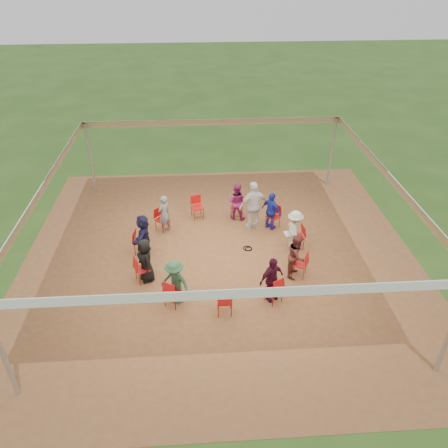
{
  "coord_description": "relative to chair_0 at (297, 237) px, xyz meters",
  "views": [
    {
      "loc": [
        -0.65,
        -11.77,
        8.73
      ],
      "look_at": [
        0.15,
        0.3,
        1.1
      ],
      "focal_mm": 35.0,
      "sensor_mm": 36.0,
      "label": 1
    }
  ],
  "objects": [
    {
      "name": "person_seated_1",
      "position": [
        -0.7,
        1.3,
        0.28
      ],
      "size": [
        0.88,
        0.93,
        1.46
      ],
      "primitive_type": "imported",
      "rotation": [
        0.0,
        0.0,
        2.27
      ],
      "color": "#1E2A9F",
      "rests_on": "ground"
    },
    {
      "name": "tent",
      "position": [
        -2.65,
        -0.34,
        1.92
      ],
      "size": [
        10.33,
        10.33,
        3.0
      ],
      "color": "#B2B2B7",
      "rests_on": "ground"
    },
    {
      "name": "chair_0",
      "position": [
        0.0,
        0.0,
        0.0
      ],
      "size": [
        0.49,
        0.47,
        0.9
      ],
      "primitive_type": null,
      "rotation": [
        0.0,
        0.0,
        1.7
      ],
      "color": "red",
      "rests_on": "ground"
    },
    {
      "name": "laptop",
      "position": [
        -0.28,
        -0.04,
        0.24
      ],
      "size": [
        0.31,
        0.37,
        0.23
      ],
      "rotation": [
        0.0,
        0.0,
        1.7
      ],
      "color": "#B7B7BC",
      "rests_on": "ground"
    },
    {
      "name": "person_seated_2",
      "position": [
        -1.9,
        2.09,
        0.28
      ],
      "size": [
        0.8,
        0.6,
        1.46
      ],
      "primitive_type": "imported",
      "rotation": [
        0.0,
        0.0,
        2.84
      ],
      "color": "#8D1F5B",
      "rests_on": "ground"
    },
    {
      "name": "chair_6",
      "position": [
        -5.09,
        -1.42,
        0.0
      ],
      "size": [
        0.57,
        0.56,
        0.9
      ],
      "primitive_type": null,
      "rotation": [
        0.0,
        0.0,
        -1.16
      ],
      "color": "red",
      "rests_on": "ground"
    },
    {
      "name": "chair_7",
      "position": [
        -4.12,
        -2.57,
        0.0
      ],
      "size": [
        0.59,
        0.6,
        0.9
      ],
      "primitive_type": null,
      "rotation": [
        0.0,
        0.0,
        -0.58
      ],
      "color": "red",
      "rests_on": "ground"
    },
    {
      "name": "person_seated_8",
      "position": [
        -0.34,
        -1.43,
        0.28
      ],
      "size": [
        0.67,
        0.81,
        1.46
      ],
      "primitive_type": "imported",
      "rotation": [
        0.0,
        0.0,
        1.13
      ],
      "color": "#572521",
      "rests_on": "ground"
    },
    {
      "name": "person_seated_5",
      "position": [
        -4.98,
        -1.37,
        0.28
      ],
      "size": [
        0.65,
        0.81,
        1.46
      ],
      "primitive_type": "imported",
      "rotation": [
        0.0,
        0.0,
        -1.16
      ],
      "color": "black",
      "rests_on": "ground"
    },
    {
      "name": "person_seated_0",
      "position": [
        -0.12,
        -0.02,
        0.28
      ],
      "size": [
        0.58,
        0.99,
        1.46
      ],
      "primitive_type": "imported",
      "rotation": [
        0.0,
        0.0,
        1.7
      ],
      "color": "#B3B09F",
      "rests_on": "ground"
    },
    {
      "name": "chair_1",
      "position": [
        -0.61,
        1.38,
        0.0
      ],
      "size": [
        0.61,
        0.6,
        0.9
      ],
      "primitive_type": null,
      "rotation": [
        0.0,
        0.0,
        2.27
      ],
      "color": "red",
      "rests_on": "ground"
    },
    {
      "name": "chair_4",
      "position": [
        -4.64,
        1.43,
        0.0
      ],
      "size": [
        0.61,
        0.61,
        0.9
      ],
      "primitive_type": null,
      "rotation": [
        0.0,
        0.0,
        -2.3
      ],
      "color": "red",
      "rests_on": "ground"
    },
    {
      "name": "chair_3",
      "position": [
        -3.36,
        2.23,
        0.0
      ],
      "size": [
        0.52,
        0.54,
        0.9
      ],
      "primitive_type": null,
      "rotation": [
        0.0,
        0.0,
        -2.87
      ],
      "color": "red",
      "rests_on": "ground"
    },
    {
      "name": "person_seated_6",
      "position": [
        -4.05,
        -2.47,
        0.28
      ],
      "size": [
        1.04,
        0.91,
        1.46
      ],
      "primitive_type": "imported",
      "rotation": [
        0.0,
        0.0,
        -0.58
      ],
      "color": "#2A5235",
      "rests_on": "ground"
    },
    {
      "name": "cable_coil",
      "position": [
        -1.67,
        0.03,
        -0.43
      ],
      "size": [
        0.39,
        0.39,
        0.03
      ],
      "rotation": [
        0.0,
        0.0,
        -0.33
      ],
      "color": "black",
      "rests_on": "ground"
    },
    {
      "name": "ground",
      "position": [
        -2.65,
        -0.34,
        -0.45
      ],
      "size": [
        80.0,
        80.0,
        0.0
      ],
      "primitive_type": "plane",
      "color": "#294B17",
      "rests_on": "ground"
    },
    {
      "name": "chair_2",
      "position": [
        -1.86,
        2.21,
        0.0
      ],
      "size": [
        0.53,
        0.54,
        0.9
      ],
      "primitive_type": null,
      "rotation": [
        0.0,
        0.0,
        2.84
      ],
      "color": "red",
      "rests_on": "ground"
    },
    {
      "name": "dirt_patch",
      "position": [
        -2.65,
        -0.34,
        -0.44
      ],
      "size": [
        13.0,
        13.0,
        0.0
      ],
      "primitive_type": "plane",
      "color": "brown",
      "rests_on": "ground"
    },
    {
      "name": "chair_8",
      "position": [
        -2.68,
        -3.01,
        0.0
      ],
      "size": [
        0.43,
        0.45,
        0.9
      ],
      "primitive_type": null,
      "rotation": [
        0.0,
        0.0,
        -0.01
      ],
      "color": "red",
      "rests_on": "ground"
    },
    {
      "name": "chair_5",
      "position": [
        -5.28,
        0.07,
        0.0
      ],
      "size": [
        0.5,
        0.48,
        0.9
      ],
      "primitive_type": null,
      "rotation": [
        0.0,
        0.0,
        -1.73
      ],
      "color": "red",
      "rests_on": "ground"
    },
    {
      "name": "person_seated_7",
      "position": [
        -1.3,
        -2.51,
        0.28
      ],
      "size": [
        0.96,
        0.82,
        1.46
      ],
      "primitive_type": "imported",
      "rotation": [
        0.0,
        0.0,
        0.56
      ],
      "color": "#400D21",
      "rests_on": "ground"
    },
    {
      "name": "person_seated_3",
      "position": [
        -4.55,
        1.35,
        0.28
      ],
      "size": [
        0.61,
        0.63,
        1.46
      ],
      "primitive_type": "imported",
      "rotation": [
        0.0,
        0.0,
        -2.3
      ],
      "color": "slate",
      "rests_on": "ground"
    },
    {
      "name": "standing_person",
      "position": [
        -1.34,
        1.35,
        0.5
      ],
      "size": [
        1.22,
        0.85,
        1.88
      ],
      "primitive_type": "imported",
      "rotation": [
        0.0,
        0.0,
        3.42
      ],
      "color": "silver",
      "rests_on": "ground"
    },
    {
      "name": "chair_9",
      "position": [
        -1.23,
        -2.61,
        0.0
      ],
      "size": [
        0.59,
        0.6,
        0.9
      ],
      "primitive_type": null,
      "rotation": [
        0.0,
        0.0,
        0.56
      ],
      "color": "red",
      "rests_on": "ground"
    },
    {
      "name": "chair_10",
      "position": [
        -0.23,
        -1.49,
        0.0
      ],
      "size": [
        0.58,
        0.57,
        0.9
      ],
      "primitive_type": null,
      "rotation": [
        0.0,
        0.0,
        1.13
      ],
      "color": "red",
      "rests_on": "ground"
    },
    {
      "name": "person_seated_4",
      "position": [
        -5.17,
        0.05,
        0.28
      ],
      "size": [
        0.71,
        1.41,
        1.46
      ],
      "primitive_type": "imported",
      "rotation": [
        0.0,
        0.0,
        -1.73
      ],
      "color": "#1A193B",
      "rests_on": "ground"
    }
  ]
}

